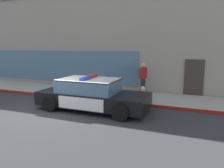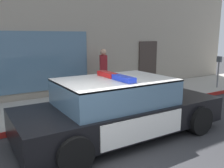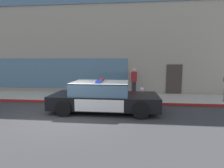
% 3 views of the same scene
% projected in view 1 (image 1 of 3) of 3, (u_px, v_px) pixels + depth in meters
% --- Properties ---
extents(ground, '(48.00, 48.00, 0.00)m').
position_uv_depth(ground, '(48.00, 112.00, 8.96)').
color(ground, '#303033').
extents(sidewalk, '(48.00, 2.69, 0.15)m').
position_uv_depth(sidewalk, '(88.00, 93.00, 12.33)').
color(sidewalk, '#A39E93').
rests_on(sidewalk, ground).
extents(curb_red_paint, '(28.80, 0.04, 0.14)m').
position_uv_depth(curb_red_paint, '(76.00, 98.00, 11.09)').
color(curb_red_paint, maroon).
rests_on(curb_red_paint, ground).
extents(storefront_building, '(25.84, 9.55, 9.22)m').
position_uv_depth(storefront_building, '(100.00, 25.00, 17.86)').
color(storefront_building, gray).
rests_on(storefront_building, ground).
extents(police_cruiser, '(4.89, 2.16, 1.49)m').
position_uv_depth(police_cruiser, '(92.00, 94.00, 9.26)').
color(police_cruiser, black).
rests_on(police_cruiser, ground).
extents(fire_hydrant, '(0.34, 0.39, 0.73)m').
position_uv_depth(fire_hydrant, '(143.00, 94.00, 10.18)').
color(fire_hydrant, silver).
rests_on(fire_hydrant, sidewalk).
extents(pedestrian_on_sidewalk, '(0.40, 0.47, 1.71)m').
position_uv_depth(pedestrian_on_sidewalk, '(143.00, 78.00, 11.77)').
color(pedestrian_on_sidewalk, '#23232D').
rests_on(pedestrian_on_sidewalk, sidewalk).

